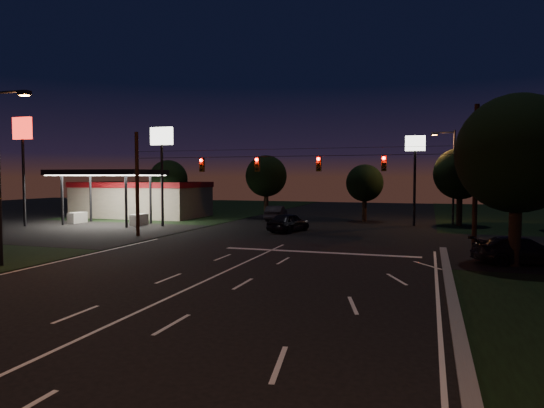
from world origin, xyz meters
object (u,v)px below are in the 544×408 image
at_px(car_oncoming_b, 276,213).
at_px(car_oncoming_a, 288,222).
at_px(utility_pole_right, 474,251).
at_px(tree_right_near, 517,155).
at_px(car_cross, 522,251).

bearing_deg(car_oncoming_b, car_oncoming_a, 106.30).
relative_size(utility_pole_right, car_oncoming_a, 1.94).
bearing_deg(tree_right_near, utility_pole_right, 107.53).
relative_size(tree_right_near, car_oncoming_b, 1.85).
height_order(utility_pole_right, car_oncoming_a, utility_pole_right).
height_order(tree_right_near, car_cross, tree_right_near).
bearing_deg(car_oncoming_a, tree_right_near, 157.59).
xyz_separation_m(car_oncoming_a, car_oncoming_b, (-4.12, 9.59, -0.01)).
distance_m(utility_pole_right, car_cross, 4.69).
distance_m(utility_pole_right, car_oncoming_a, 15.35).
distance_m(car_oncoming_b, car_cross, 28.52).
xyz_separation_m(utility_pole_right, tree_right_near, (1.53, -4.83, 5.68)).
bearing_deg(car_cross, tree_right_near, 129.19).
height_order(utility_pole_right, tree_right_near, tree_right_near).
bearing_deg(car_oncoming_a, car_oncoming_b, -52.43).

